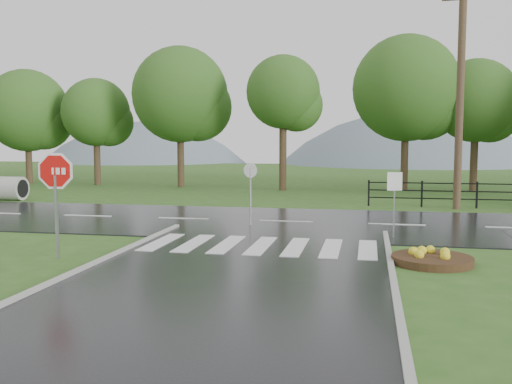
# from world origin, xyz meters

# --- Properties ---
(ground) EXTENTS (120.00, 120.00, 0.00)m
(ground) POSITION_xyz_m (0.00, 0.00, 0.00)
(ground) COLOR #30591D
(ground) RESTS_ON ground
(main_road) EXTENTS (90.00, 8.00, 0.04)m
(main_road) POSITION_xyz_m (0.00, 10.00, 0.00)
(main_road) COLOR black
(main_road) RESTS_ON ground
(crosswalk) EXTENTS (6.50, 2.80, 0.02)m
(crosswalk) POSITION_xyz_m (0.00, 5.00, 0.06)
(crosswalk) COLOR silver
(crosswalk) RESTS_ON ground
(fence_west) EXTENTS (9.58, 0.08, 1.20)m
(fence_west) POSITION_xyz_m (7.75, 16.00, 0.72)
(fence_west) COLOR black
(fence_west) RESTS_ON ground
(hills) EXTENTS (102.00, 48.00, 48.00)m
(hills) POSITION_xyz_m (3.49, 65.00, -15.54)
(hills) COLOR slate
(hills) RESTS_ON ground
(treeline) EXTENTS (83.20, 5.20, 10.00)m
(treeline) POSITION_xyz_m (1.00, 24.00, 0.00)
(treeline) COLOR #29541A
(treeline) RESTS_ON ground
(stop_sign) EXTENTS (1.30, 0.12, 2.93)m
(stop_sign) POSITION_xyz_m (-4.92, 2.54, 2.02)
(stop_sign) COLOR #939399
(stop_sign) RESTS_ON ground
(flower_bed) EXTENTS (1.98, 1.98, 0.40)m
(flower_bed) POSITION_xyz_m (4.57, 3.72, 0.15)
(flower_bed) COLOR #332111
(flower_bed) RESTS_ON ground
(reg_sign_small) EXTENTS (0.45, 0.12, 2.08)m
(reg_sign_small) POSITION_xyz_m (3.78, 7.17, 1.48)
(reg_sign_small) COLOR #939399
(reg_sign_small) RESTS_ON ground
(reg_sign_round) EXTENTS (0.51, 0.17, 2.26)m
(reg_sign_round) POSITION_xyz_m (-1.11, 8.87, 1.43)
(reg_sign_round) COLOR #939399
(reg_sign_round) RESTS_ON ground
(utility_pole_east) EXTENTS (1.76, 0.33, 9.86)m
(utility_pole_east) POSITION_xyz_m (6.82, 15.50, 5.01)
(utility_pole_east) COLOR #473523
(utility_pole_east) RESTS_ON ground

